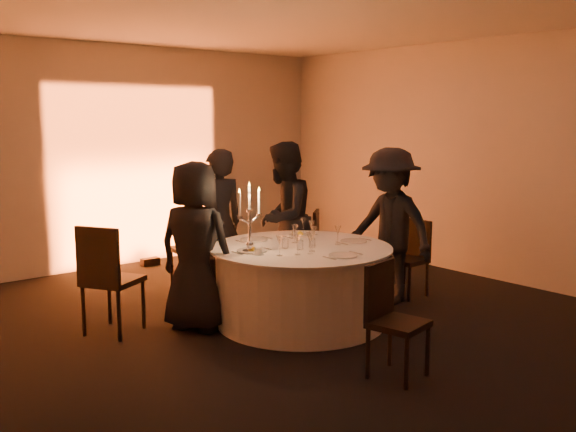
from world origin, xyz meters
TOP-DOWN VIEW (x-y plane):
  - floor at (0.00, 0.00)m, footprint 7.00×7.00m
  - ceiling at (0.00, 0.00)m, footprint 7.00×7.00m
  - wall_back at (0.00, 3.50)m, footprint 7.00×0.00m
  - wall_right at (3.00, 0.00)m, footprint 0.00×7.00m
  - uplighter_fixture at (0.00, 3.20)m, footprint 0.25×0.12m
  - banquet_table at (0.00, 0.00)m, footprint 1.80×1.80m
  - chair_left at (-1.65, 0.85)m, footprint 0.63×0.63m
  - chair_back_left at (-0.20, 1.65)m, footprint 0.49×0.49m
  - chair_back_right at (1.22, 1.28)m, footprint 0.54×0.54m
  - chair_right at (1.62, -0.05)m, footprint 0.39×0.39m
  - chair_front at (-0.32, -1.46)m, footprint 0.47×0.47m
  - guest_left at (-0.92, 0.47)m, footprint 0.82×0.94m
  - guest_back_left at (-0.11, 1.29)m, footprint 0.65×0.45m
  - guest_back_right at (0.57, 0.97)m, footprint 1.07×1.00m
  - guest_right at (1.23, -0.07)m, footprint 0.69×1.13m
  - plate_left at (-0.51, 0.12)m, footprint 0.36×0.29m
  - plate_back_left at (-0.16, 0.56)m, footprint 0.36×0.28m
  - plate_back_right at (0.35, 0.43)m, footprint 0.35×0.24m
  - plate_right at (0.57, -0.16)m, footprint 0.36×0.27m
  - plate_front at (0.01, -0.58)m, footprint 0.36×0.26m
  - coffee_cup at (-0.55, -0.03)m, footprint 0.11×0.11m
  - candelabra at (-0.55, 0.10)m, footprint 0.28×0.13m
  - wine_glass_a at (0.40, 0.43)m, footprint 0.07×0.07m
  - wine_glass_b at (-0.16, -0.32)m, footprint 0.07×0.07m
  - wine_glass_c at (0.35, -0.16)m, footprint 0.07×0.07m
  - wine_glass_d at (0.13, -0.04)m, footprint 0.07×0.07m
  - wine_glass_e at (-0.43, -0.20)m, footprint 0.07×0.07m
  - wine_glass_f at (0.07, 0.18)m, footprint 0.07×0.07m
  - wine_glass_g at (0.35, 0.24)m, footprint 0.07×0.07m
  - wine_glass_h at (-0.08, -0.25)m, footprint 0.07×0.07m
  - wine_glass_i at (-0.28, -0.28)m, footprint 0.07×0.07m
  - tumbler_a at (-0.17, 0.04)m, footprint 0.07×0.07m
  - tumbler_b at (0.24, 0.38)m, footprint 0.07×0.07m
  - tumbler_c at (0.06, -0.10)m, footprint 0.07×0.07m
  - tumbler_d at (-0.11, -0.11)m, footprint 0.07×0.07m

SIDE VIEW (x-z plane):
  - floor at x=0.00m, z-range 0.00..0.00m
  - uplighter_fixture at x=0.00m, z-range 0.00..0.10m
  - banquet_table at x=0.00m, z-range 0.00..0.77m
  - chair_right at x=1.62m, z-range 0.05..0.92m
  - chair_back_right at x=1.22m, z-range 0.05..0.92m
  - chair_front at x=-0.32m, z-range 0.05..0.96m
  - chair_back_left at x=-0.20m, z-range 0.07..1.08m
  - chair_left at x=-1.65m, z-range 0.07..1.12m
  - plate_front at x=0.01m, z-range 0.77..0.78m
  - plate_right at x=0.57m, z-range 0.77..0.78m
  - plate_back_left at x=-0.16m, z-range 0.77..0.78m
  - plate_left at x=-0.51m, z-range 0.74..0.83m
  - plate_back_right at x=0.35m, z-range 0.75..0.83m
  - coffee_cup at x=-0.55m, z-range 0.77..0.83m
  - guest_left at x=-0.92m, z-range 0.00..1.63m
  - tumbler_a at x=-0.17m, z-range 0.77..0.86m
  - tumbler_b at x=0.24m, z-range 0.77..0.86m
  - tumbler_c at x=0.06m, z-range 0.77..0.86m
  - tumbler_d at x=-0.11m, z-range 0.77..0.86m
  - guest_back_left at x=-0.11m, z-range 0.00..1.68m
  - guest_right at x=1.23m, z-range 0.00..1.71m
  - guest_back_right at x=0.57m, z-range 0.00..1.76m
  - wine_glass_a at x=0.40m, z-range 0.81..1.00m
  - wine_glass_b at x=-0.16m, z-range 0.81..1.00m
  - wine_glass_c at x=0.35m, z-range 0.81..1.00m
  - wine_glass_d at x=0.13m, z-range 0.81..1.00m
  - wine_glass_e at x=-0.43m, z-range 0.81..1.00m
  - wine_glass_f at x=0.07m, z-range 0.81..1.00m
  - wine_glass_g at x=0.35m, z-range 0.81..1.00m
  - wine_glass_h at x=-0.08m, z-range 0.81..1.00m
  - wine_glass_i at x=-0.28m, z-range 0.81..1.00m
  - candelabra at x=-0.55m, z-range 0.67..1.34m
  - wall_back at x=0.00m, z-range -2.00..5.00m
  - wall_right at x=3.00m, z-range -2.00..5.00m
  - ceiling at x=0.00m, z-range 3.00..3.00m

